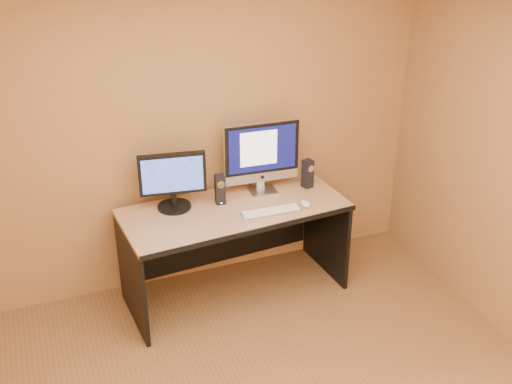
% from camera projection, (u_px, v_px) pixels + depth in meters
% --- Properties ---
extents(walls, '(4.00, 4.00, 2.60)m').
position_uv_depth(walls, '(279.00, 268.00, 3.24)').
color(walls, olive).
rests_on(walls, ground).
extents(ceiling, '(4.00, 4.00, 0.00)m').
position_uv_depth(ceiling, '(285.00, 5.00, 2.65)').
color(ceiling, white).
rests_on(ceiling, walls).
extents(desk, '(1.76, 0.87, 0.79)m').
position_uv_depth(desk, '(235.00, 252.00, 5.07)').
color(desk, '#AA7955').
rests_on(desk, ground).
extents(imac, '(0.62, 0.26, 0.59)m').
position_uv_depth(imac, '(263.00, 158.00, 5.01)').
color(imac, '#B1B1B5').
rests_on(imac, desk).
extents(second_monitor, '(0.54, 0.33, 0.45)m').
position_uv_depth(second_monitor, '(173.00, 181.00, 4.79)').
color(second_monitor, black).
rests_on(second_monitor, desk).
extents(speaker_left, '(0.08, 0.08, 0.23)m').
position_uv_depth(speaker_left, '(220.00, 189.00, 4.91)').
color(speaker_left, black).
rests_on(speaker_left, desk).
extents(speaker_right, '(0.09, 0.09, 0.23)m').
position_uv_depth(speaker_right, '(308.00, 174.00, 5.16)').
color(speaker_right, black).
rests_on(speaker_right, desk).
extents(keyboard, '(0.46, 0.14, 0.02)m').
position_uv_depth(keyboard, '(271.00, 211.00, 4.82)').
color(keyboard, '#B2B2B6').
rests_on(keyboard, desk).
extents(mouse, '(0.07, 0.11, 0.04)m').
position_uv_depth(mouse, '(305.00, 204.00, 4.91)').
color(mouse, white).
rests_on(mouse, desk).
extents(cable_a, '(0.12, 0.21, 0.01)m').
position_uv_depth(cable_a, '(263.00, 183.00, 5.26)').
color(cable_a, black).
rests_on(cable_a, desk).
extents(cable_b, '(0.05, 0.19, 0.01)m').
position_uv_depth(cable_b, '(250.00, 184.00, 5.24)').
color(cable_b, black).
rests_on(cable_b, desk).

